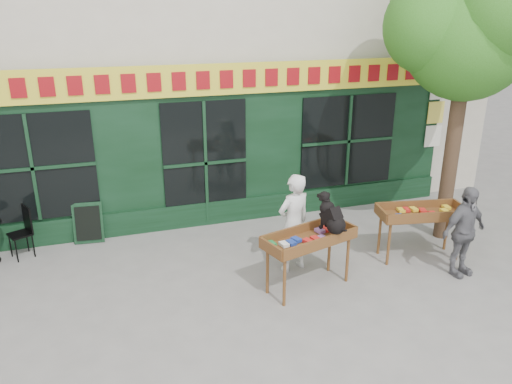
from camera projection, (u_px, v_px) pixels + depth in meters
ground at (238, 276)px, 8.45m from camera, size 80.00×80.00×0.00m
street_tree at (470, 19)px, 8.64m from camera, size 3.05×2.90×5.60m
book_cart_center at (309, 241)px, 7.86m from camera, size 1.61×1.01×0.99m
dog at (332, 212)px, 7.76m from camera, size 0.49×0.67×0.60m
woman at (294, 223)px, 8.42m from camera, size 0.72×0.57×1.73m
book_cart_right at (421, 215)px, 8.85m from camera, size 1.59×0.88×0.99m
man_right at (464, 232)px, 8.28m from camera, size 0.97×0.53×1.57m
bistro_chair_right at (24, 227)px, 9.00m from camera, size 0.48×0.48×0.95m
chalkboard at (88, 223)px, 9.58m from camera, size 0.58×0.25×0.79m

